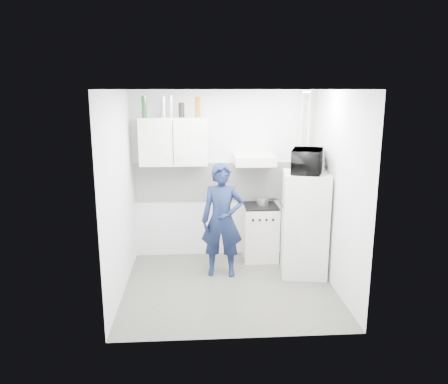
{
  "coord_description": "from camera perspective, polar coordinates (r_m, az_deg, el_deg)",
  "views": [
    {
      "loc": [
        -0.43,
        -5.42,
        2.6
      ],
      "look_at": [
        -0.05,
        0.3,
        1.25
      ],
      "focal_mm": 35.0,
      "sensor_mm": 36.0,
      "label": 1
    }
  ],
  "objects": [
    {
      "name": "wall_left",
      "position": [
        5.66,
        -13.54,
        -0.4
      ],
      "size": [
        0.0,
        2.6,
        2.6
      ],
      "primitive_type": "plane",
      "rotation": [
        1.57,
        0.0,
        1.57
      ],
      "color": "silver",
      "rests_on": "floor"
    },
    {
      "name": "backsplash",
      "position": [
        6.82,
        -0.08,
        1.39
      ],
      "size": [
        2.74,
        0.03,
        0.6
      ],
      "primitive_type": "cube",
      "color": "white",
      "rests_on": "wall_back"
    },
    {
      "name": "bottle_a",
      "position": [
        6.55,
        -10.38,
        10.88
      ],
      "size": [
        0.07,
        0.07,
        0.31
      ],
      "primitive_type": "cylinder",
      "color": "#144C1E",
      "rests_on": "upper_cabinet"
    },
    {
      "name": "upper_cabinet",
      "position": [
        6.55,
        -6.59,
        6.58
      ],
      "size": [
        1.0,
        0.35,
        0.7
      ],
      "primitive_type": "cube",
      "color": "white",
      "rests_on": "wall_back"
    },
    {
      "name": "bottle_d",
      "position": [
        6.51,
        -6.97,
        11.01
      ],
      "size": [
        0.07,
        0.07,
        0.31
      ],
      "primitive_type": "cylinder",
      "color": "silver",
      "rests_on": "upper_cabinet"
    },
    {
      "name": "pipe_b",
      "position": [
        6.91,
        9.77,
        2.2
      ],
      "size": [
        0.04,
        0.04,
        2.6
      ],
      "primitive_type": "cylinder",
      "color": "silver",
      "rests_on": "floor"
    },
    {
      "name": "microwave",
      "position": [
        6.1,
        10.83,
        4.01
      ],
      "size": [
        0.68,
        0.56,
        0.32
      ],
      "primitive_type": "imported",
      "rotation": [
        0.0,
        0.0,
        1.26
      ],
      "color": "black",
      "rests_on": "fridge"
    },
    {
      "name": "saucepan",
      "position": [
        6.77,
        5.09,
        -1.19
      ],
      "size": [
        0.18,
        0.18,
        0.1
      ],
      "primitive_type": "cylinder",
      "color": "silver",
      "rests_on": "stove_top"
    },
    {
      "name": "canister_a",
      "position": [
        6.51,
        -5.58,
        10.61
      ],
      "size": [
        0.09,
        0.09,
        0.22
      ],
      "primitive_type": "cylinder",
      "color": "black",
      "rests_on": "upper_cabinet"
    },
    {
      "name": "bottle_c",
      "position": [
        6.52,
        -7.93,
        10.92
      ],
      "size": [
        0.07,
        0.07,
        0.3
      ],
      "primitive_type": "cylinder",
      "color": "silver",
      "rests_on": "upper_cabinet"
    },
    {
      "name": "ceiling_spot_fixture",
      "position": [
        5.8,
        10.75,
        12.72
      ],
      "size": [
        0.1,
        0.1,
        0.02
      ],
      "primitive_type": "cylinder",
      "color": "white",
      "rests_on": "ceiling"
    },
    {
      "name": "range_hood",
      "position": [
        6.57,
        3.98,
        4.18
      ],
      "size": [
        0.6,
        0.5,
        0.14
      ],
      "primitive_type": "cube",
      "color": "silver",
      "rests_on": "wall_back"
    },
    {
      "name": "wall_right",
      "position": [
        5.87,
        14.49,
        0.02
      ],
      "size": [
        0.0,
        2.6,
        2.6
      ],
      "primitive_type": "plane",
      "rotation": [
        1.57,
        0.0,
        -1.57
      ],
      "color": "silver",
      "rests_on": "floor"
    },
    {
      "name": "floor",
      "position": [
        6.03,
        0.69,
        -12.3
      ],
      "size": [
        2.8,
        2.8,
        0.0
      ],
      "primitive_type": "plane",
      "color": "#525147",
      "rests_on": "ground"
    },
    {
      "name": "fridge",
      "position": [
        6.3,
        10.47,
        -4.13
      ],
      "size": [
        0.69,
        0.69,
        1.48
      ],
      "primitive_type": "cube",
      "rotation": [
        0.0,
        0.0,
        -0.14
      ],
      "color": "white",
      "rests_on": "floor"
    },
    {
      "name": "wall_back",
      "position": [
        6.81,
        -0.09,
        2.24
      ],
      "size": [
        2.8,
        0.0,
        2.8
      ],
      "primitive_type": "plane",
      "rotation": [
        1.57,
        0.0,
        0.0
      ],
      "color": "silver",
      "rests_on": "floor"
    },
    {
      "name": "person",
      "position": [
        6.14,
        -0.24,
        -3.7
      ],
      "size": [
        0.64,
        0.46,
        1.62
      ],
      "primitive_type": "imported",
      "rotation": [
        0.0,
        0.0,
        -0.13
      ],
      "color": "#121C3B",
      "rests_on": "floor"
    },
    {
      "name": "stove",
      "position": [
        6.85,
        4.73,
        -5.36
      ],
      "size": [
        0.52,
        0.52,
        0.84
      ],
      "primitive_type": "cube",
      "color": "silver",
      "rests_on": "floor"
    },
    {
      "name": "bottle_e",
      "position": [
        6.5,
        -3.45,
        11.02
      ],
      "size": [
        0.08,
        0.08,
        0.3
      ],
      "primitive_type": "cylinder",
      "color": "brown",
      "rests_on": "upper_cabinet"
    },
    {
      "name": "stove_top",
      "position": [
        6.73,
        4.8,
        -1.85
      ],
      "size": [
        0.5,
        0.5,
        0.03
      ],
      "primitive_type": "cube",
      "color": "black",
      "rests_on": "stove"
    },
    {
      "name": "ceiling",
      "position": [
        5.44,
        0.77,
        13.24
      ],
      "size": [
        2.8,
        2.8,
        0.0
      ],
      "primitive_type": "plane",
      "color": "white",
      "rests_on": "wall_back"
    },
    {
      "name": "pipe_a",
      "position": [
        6.94,
        10.74,
        2.21
      ],
      "size": [
        0.05,
        0.05,
        2.6
      ],
      "primitive_type": "cylinder",
      "color": "silver",
      "rests_on": "floor"
    }
  ]
}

